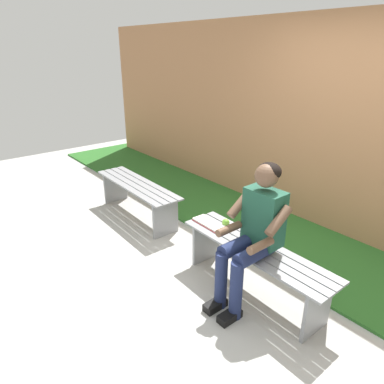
{
  "coord_description": "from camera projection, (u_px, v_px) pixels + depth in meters",
  "views": [
    {
      "loc": [
        -1.73,
        2.16,
        2.15
      ],
      "look_at": [
        0.72,
        0.15,
        0.83
      ],
      "focal_mm": 32.61,
      "sensor_mm": 36.0,
      "label": 1
    }
  ],
  "objects": [
    {
      "name": "ground_plane",
      "position": [
        107.0,
        282.0,
        3.48
      ],
      "size": [
        10.0,
        7.0,
        0.04
      ],
      "primitive_type": "cube",
      "color": "#B2B2AD"
    },
    {
      "name": "grass_strip",
      "position": [
        250.0,
        218.0,
        4.71
      ],
      "size": [
        9.0,
        1.55,
        0.03
      ],
      "primitive_type": "cube",
      "color": "#2D6B28",
      "rests_on": "ground"
    },
    {
      "name": "brick_wall",
      "position": [
        324.0,
        126.0,
        4.22
      ],
      "size": [
        9.5,
        0.24,
        2.53
      ],
      "primitive_type": "cube",
      "color": "#B27A51",
      "rests_on": "ground"
    },
    {
      "name": "bench_near",
      "position": [
        254.0,
        259.0,
        3.19
      ],
      "size": [
        1.6,
        0.42,
        0.48
      ],
      "rotation": [
        0.0,
        0.0,
        -0.02
      ],
      "color": "gray",
      "rests_on": "ground"
    },
    {
      "name": "bench_far",
      "position": [
        137.0,
        192.0,
        4.65
      ],
      "size": [
        1.57,
        0.42,
        0.48
      ],
      "rotation": [
        0.0,
        0.0,
        -0.02
      ],
      "color": "gray",
      "rests_on": "ground"
    },
    {
      "name": "person_seated",
      "position": [
        254.0,
        230.0,
        2.96
      ],
      "size": [
        0.5,
        0.69,
        1.28
      ],
      "color": "#1E513D",
      "rests_on": "ground"
    },
    {
      "name": "apple",
      "position": [
        226.0,
        222.0,
        3.51
      ],
      "size": [
        0.08,
        0.08,
        0.08
      ],
      "primitive_type": "sphere",
      "color": "#72B738",
      "rests_on": "bench_near"
    },
    {
      "name": "book_open",
      "position": [
        210.0,
        224.0,
        3.53
      ],
      "size": [
        0.41,
        0.17,
        0.02
      ],
      "rotation": [
        0.0,
        0.0,
        -0.02
      ],
      "color": "white",
      "rests_on": "bench_near"
    }
  ]
}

